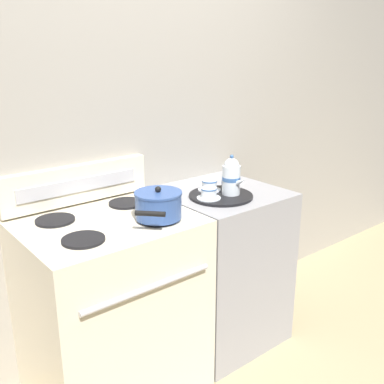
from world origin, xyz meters
name	(u,v)px	position (x,y,z in m)	size (l,w,h in m)	color
ground_plane	(166,359)	(0.00, 0.00, 0.00)	(6.00, 6.00, 0.00)	tan
wall_back	(126,153)	(0.00, 0.34, 1.10)	(6.00, 0.05, 2.20)	#9E998E
stove	(113,307)	(-0.31, 0.00, 0.45)	(0.77, 0.65, 0.90)	beige
control_panel	(77,184)	(-0.31, 0.29, 1.00)	(0.75, 0.05, 0.19)	beige
side_counter	(220,265)	(0.39, 0.00, 0.45)	(0.61, 0.62, 0.89)	#939399
saucepan	(158,205)	(-0.13, -0.14, 0.97)	(0.28, 0.28, 0.15)	#335193
serving_tray	(221,196)	(0.32, -0.07, 0.90)	(0.33, 0.33, 0.01)	black
teapot	(232,176)	(0.36, -0.10, 1.00)	(0.10, 0.15, 0.21)	silver
teacup_left	(209,185)	(0.32, 0.02, 0.93)	(0.12, 0.12, 0.06)	silver
teacup_right	(209,193)	(0.22, -0.08, 0.93)	(0.12, 0.12, 0.06)	silver
creamer_jug	(228,183)	(0.42, -0.02, 0.94)	(0.07, 0.07, 0.06)	silver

